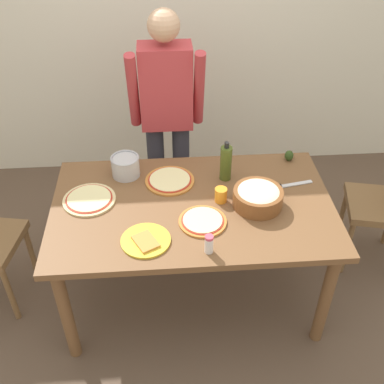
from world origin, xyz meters
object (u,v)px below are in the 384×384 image
at_px(olive_oil_bottle, 226,163).
at_px(cup_orange, 221,195).
at_px(person_cook, 167,113).
at_px(plate_with_slice, 146,241).
at_px(pizza_raw_on_board, 89,199).
at_px(dining_table, 193,216).
at_px(pizza_cooked_on_tray, 170,180).
at_px(popcorn_bowl, 258,196).
at_px(chef_knife, 284,186).
at_px(avocado, 289,156).
at_px(pizza_second_cooked, 203,221).
at_px(salt_shaker, 209,244).
at_px(steel_pot, 125,166).

bearing_deg(olive_oil_bottle, cup_orange, -104.02).
height_order(person_cook, plate_with_slice, person_cook).
distance_m(pizza_raw_on_board, plate_with_slice, 0.49).
bearing_deg(person_cook, dining_table, -81.27).
relative_size(pizza_cooked_on_tray, plate_with_slice, 1.14).
bearing_deg(pizza_cooked_on_tray, dining_table, -61.90).
relative_size(dining_table, popcorn_bowl, 5.71).
bearing_deg(olive_oil_bottle, chef_knife, -17.99).
distance_m(pizza_cooked_on_tray, avocado, 0.79).
distance_m(pizza_raw_on_board, olive_oil_bottle, 0.83).
distance_m(pizza_second_cooked, plate_with_slice, 0.33).
bearing_deg(salt_shaker, dining_table, 97.95).
distance_m(salt_shaker, avocado, 0.98).
xyz_separation_m(popcorn_bowl, steel_pot, (-0.75, 0.35, 0.00)).
relative_size(dining_table, cup_orange, 18.82).
relative_size(steel_pot, chef_knife, 0.60).
distance_m(pizza_cooked_on_tray, steel_pot, 0.28).
xyz_separation_m(chef_knife, avocado, (0.09, 0.27, 0.03)).
bearing_deg(pizza_raw_on_board, plate_with_slice, -48.19).
distance_m(plate_with_slice, popcorn_bowl, 0.68).
relative_size(pizza_raw_on_board, olive_oil_bottle, 1.18).
height_order(cup_orange, avocado, cup_orange).
bearing_deg(popcorn_bowl, pizza_cooked_on_tray, 151.95).
bearing_deg(dining_table, popcorn_bowl, -4.94).
xyz_separation_m(pizza_cooked_on_tray, popcorn_bowl, (0.48, -0.26, 0.05)).
distance_m(person_cook, chef_knife, 0.94).
xyz_separation_m(dining_table, salt_shaker, (0.05, -0.38, 0.14)).
distance_m(plate_with_slice, salt_shaker, 0.33).
bearing_deg(dining_table, salt_shaker, -82.05).
xyz_separation_m(steel_pot, avocado, (1.03, 0.08, -0.03)).
xyz_separation_m(dining_table, olive_oil_bottle, (0.22, 0.24, 0.20)).
distance_m(plate_with_slice, avocado, 1.14).
distance_m(plate_with_slice, chef_knife, 0.91).
bearing_deg(popcorn_bowl, olive_oil_bottle, 118.99).
bearing_deg(salt_shaker, pizza_raw_on_board, 144.53).
xyz_separation_m(pizza_raw_on_board, olive_oil_bottle, (0.80, 0.16, 0.10)).
bearing_deg(steel_pot, plate_with_slice, -78.58).
xyz_separation_m(plate_with_slice, cup_orange, (0.43, 0.30, 0.03)).
bearing_deg(avocado, pizza_second_cooked, -137.49).
bearing_deg(olive_oil_bottle, pizza_second_cooked, -113.94).
bearing_deg(salt_shaker, steel_pot, 122.26).
xyz_separation_m(pizza_raw_on_board, chef_knife, (1.14, 0.05, -0.00)).
bearing_deg(steel_pot, avocado, 4.60).
bearing_deg(olive_oil_bottle, salt_shaker, -104.87).
bearing_deg(pizza_cooked_on_tray, pizza_raw_on_board, -162.30).
xyz_separation_m(salt_shaker, avocado, (0.59, 0.78, -0.02)).
bearing_deg(olive_oil_bottle, dining_table, -132.53).
bearing_deg(olive_oil_bottle, popcorn_bowl, -61.01).
distance_m(pizza_raw_on_board, popcorn_bowl, 0.96).
distance_m(pizza_raw_on_board, chef_knife, 1.14).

